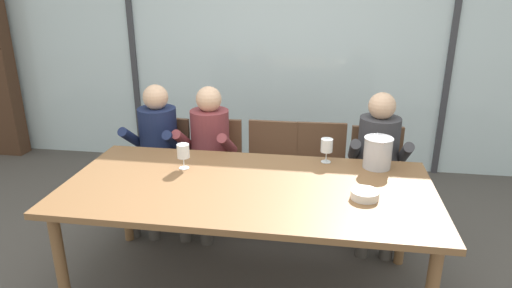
{
  "coord_description": "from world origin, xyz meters",
  "views": [
    {
      "loc": [
        0.45,
        -2.54,
        1.98
      ],
      "look_at": [
        0.0,
        0.35,
        0.93
      ],
      "focal_mm": 31.49,
      "sensor_mm": 36.0,
      "label": 1
    }
  ],
  "objects_px": {
    "chair_right_of_center": "(320,168)",
    "chair_near_window_right": "(376,173)",
    "wine_glass_by_left_taster": "(183,152)",
    "tasting_bowl": "(365,195)",
    "ice_bucket_primary": "(378,152)",
    "person_maroon_top": "(207,149)",
    "person_navy_polo": "(155,146)",
    "person_charcoal_jacket": "(378,159)",
    "chair_near_curtain": "(163,161)",
    "chair_center": "(271,166)",
    "dining_table": "(248,194)",
    "wine_glass_near_bucket": "(327,146)",
    "chair_left_of_center": "(216,163)"
  },
  "relations": [
    {
      "from": "chair_center",
      "to": "person_maroon_top",
      "type": "relative_size",
      "value": 0.73
    },
    {
      "from": "person_charcoal_jacket",
      "to": "tasting_bowl",
      "type": "xyz_separation_m",
      "value": [
        -0.18,
        -0.91,
        0.12
      ]
    },
    {
      "from": "person_navy_polo",
      "to": "tasting_bowl",
      "type": "distance_m",
      "value": 1.89
    },
    {
      "from": "tasting_bowl",
      "to": "person_navy_polo",
      "type": "bearing_deg",
      "value": 151.14
    },
    {
      "from": "chair_center",
      "to": "chair_near_window_right",
      "type": "height_order",
      "value": "same"
    },
    {
      "from": "dining_table",
      "to": "tasting_bowl",
      "type": "bearing_deg",
      "value": -6.2
    },
    {
      "from": "chair_left_of_center",
      "to": "wine_glass_by_left_taster",
      "type": "height_order",
      "value": "wine_glass_by_left_taster"
    },
    {
      "from": "chair_left_of_center",
      "to": "person_charcoal_jacket",
      "type": "xyz_separation_m",
      "value": [
        1.33,
        -0.12,
        0.17
      ]
    },
    {
      "from": "chair_near_curtain",
      "to": "chair_left_of_center",
      "type": "height_order",
      "value": "same"
    },
    {
      "from": "chair_near_curtain",
      "to": "chair_center",
      "type": "relative_size",
      "value": 1.0
    },
    {
      "from": "chair_near_window_right",
      "to": "person_maroon_top",
      "type": "distance_m",
      "value": 1.41
    },
    {
      "from": "chair_near_window_right",
      "to": "chair_center",
      "type": "bearing_deg",
      "value": 175.25
    },
    {
      "from": "chair_near_curtain",
      "to": "chair_center",
      "type": "height_order",
      "value": "same"
    },
    {
      "from": "person_navy_polo",
      "to": "chair_left_of_center",
      "type": "bearing_deg",
      "value": 17.31
    },
    {
      "from": "chair_right_of_center",
      "to": "wine_glass_near_bucket",
      "type": "distance_m",
      "value": 0.65
    },
    {
      "from": "person_navy_polo",
      "to": "person_charcoal_jacket",
      "type": "relative_size",
      "value": 1.0
    },
    {
      "from": "ice_bucket_primary",
      "to": "wine_glass_near_bucket",
      "type": "relative_size",
      "value": 1.25
    },
    {
      "from": "chair_near_curtain",
      "to": "person_charcoal_jacket",
      "type": "bearing_deg",
      "value": 4.63
    },
    {
      "from": "dining_table",
      "to": "person_charcoal_jacket",
      "type": "bearing_deg",
      "value": 42.97
    },
    {
      "from": "dining_table",
      "to": "chair_near_window_right",
      "type": "xyz_separation_m",
      "value": [
        0.91,
        0.96,
        -0.2
      ]
    },
    {
      "from": "ice_bucket_primary",
      "to": "person_maroon_top",
      "type": "bearing_deg",
      "value": 162.66
    },
    {
      "from": "chair_near_curtain",
      "to": "chair_right_of_center",
      "type": "distance_m",
      "value": 1.37
    },
    {
      "from": "dining_table",
      "to": "ice_bucket_primary",
      "type": "bearing_deg",
      "value": 26.84
    },
    {
      "from": "tasting_bowl",
      "to": "person_maroon_top",
      "type": "bearing_deg",
      "value": 142.83
    },
    {
      "from": "person_navy_polo",
      "to": "person_maroon_top",
      "type": "relative_size",
      "value": 1.0
    },
    {
      "from": "dining_table",
      "to": "chair_right_of_center",
      "type": "bearing_deg",
      "value": 65.54
    },
    {
      "from": "person_charcoal_jacket",
      "to": "tasting_bowl",
      "type": "bearing_deg",
      "value": -99.74
    },
    {
      "from": "ice_bucket_primary",
      "to": "chair_left_of_center",
      "type": "bearing_deg",
      "value": 157.38
    },
    {
      "from": "chair_left_of_center",
      "to": "wine_glass_by_left_taster",
      "type": "xyz_separation_m",
      "value": [
        -0.04,
        -0.75,
        0.39
      ]
    },
    {
      "from": "chair_center",
      "to": "ice_bucket_primary",
      "type": "distance_m",
      "value": 1.04
    },
    {
      "from": "chair_near_curtain",
      "to": "wine_glass_by_left_taster",
      "type": "xyz_separation_m",
      "value": [
        0.44,
        -0.75,
        0.39
      ]
    },
    {
      "from": "dining_table",
      "to": "person_maroon_top",
      "type": "height_order",
      "value": "person_maroon_top"
    },
    {
      "from": "dining_table",
      "to": "tasting_bowl",
      "type": "height_order",
      "value": "tasting_bowl"
    },
    {
      "from": "person_navy_polo",
      "to": "wine_glass_near_bucket",
      "type": "relative_size",
      "value": 6.85
    },
    {
      "from": "chair_right_of_center",
      "to": "wine_glass_near_bucket",
      "type": "bearing_deg",
      "value": -88.87
    },
    {
      "from": "chair_center",
      "to": "tasting_bowl",
      "type": "relative_size",
      "value": 5.23
    },
    {
      "from": "dining_table",
      "to": "ice_bucket_primary",
      "type": "distance_m",
      "value": 0.95
    },
    {
      "from": "tasting_bowl",
      "to": "wine_glass_by_left_taster",
      "type": "relative_size",
      "value": 0.96
    },
    {
      "from": "tasting_bowl",
      "to": "wine_glass_by_left_taster",
      "type": "bearing_deg",
      "value": 166.88
    },
    {
      "from": "chair_near_window_right",
      "to": "wine_glass_by_left_taster",
      "type": "distance_m",
      "value": 1.62
    },
    {
      "from": "chair_right_of_center",
      "to": "person_maroon_top",
      "type": "height_order",
      "value": "person_maroon_top"
    },
    {
      "from": "chair_near_curtain",
      "to": "chair_left_of_center",
      "type": "relative_size",
      "value": 1.0
    },
    {
      "from": "chair_near_curtain",
      "to": "ice_bucket_primary",
      "type": "bearing_deg",
      "value": -8.46
    },
    {
      "from": "tasting_bowl",
      "to": "ice_bucket_primary",
      "type": "bearing_deg",
      "value": 77.03
    },
    {
      "from": "person_charcoal_jacket",
      "to": "wine_glass_near_bucket",
      "type": "bearing_deg",
      "value": -136.74
    },
    {
      "from": "chair_center",
      "to": "tasting_bowl",
      "type": "xyz_separation_m",
      "value": [
        0.68,
        -1.05,
        0.29
      ]
    },
    {
      "from": "person_navy_polo",
      "to": "person_charcoal_jacket",
      "type": "bearing_deg",
      "value": 3.59
    },
    {
      "from": "chair_right_of_center",
      "to": "chair_near_window_right",
      "type": "xyz_separation_m",
      "value": [
        0.46,
        -0.03,
        0.0
      ]
    },
    {
      "from": "person_maroon_top",
      "to": "chair_near_window_right",
      "type": "bearing_deg",
      "value": 10.51
    },
    {
      "from": "wine_glass_near_bucket",
      "to": "chair_near_curtain",
      "type": "bearing_deg",
      "value": 161.02
    }
  ]
}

